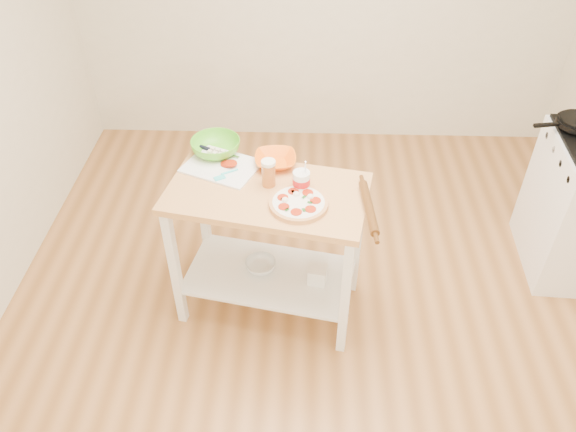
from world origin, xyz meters
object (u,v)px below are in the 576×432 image
Objects in this scene: prep_island at (268,227)px; beer_pint at (269,173)px; pizza at (298,203)px; shelf_glass_bowl at (261,266)px; orange_bowl at (275,160)px; green_bowl at (216,147)px; knife at (213,150)px; rolling_pin at (369,208)px; yogurt_tub at (301,181)px; cutting_board at (222,165)px; shelf_bin at (318,275)px; spatula at (225,175)px.

beer_pint reaches higher than prep_island.
pizza is 1.62× the size of shelf_glass_bowl.
orange_bowl is 0.37m from green_bowl.
beer_pint reaches higher than orange_bowl.
orange_bowl is (0.37, -0.11, 0.01)m from knife.
yogurt_tub is at bearing 153.41° from rolling_pin.
pizza reaches higher than knife.
knife is 0.90× the size of green_bowl.
green_bowl is (-0.05, 0.13, 0.04)m from cutting_board.
green_bowl is at bearing 130.54° from shelf_glass_bowl.
knife is at bearing 132.05° from shelf_glass_bowl.
rolling_pin is at bearing -26.59° from yogurt_tub.
knife is 1.66× the size of beer_pint.
prep_island is 2.39× the size of cutting_board.
yogurt_tub is 0.49× the size of rolling_pin.
yogurt_tub reaches higher than shelf_glass_bowl.
rolling_pin is at bearing -24.89° from shelf_bin.
knife is 0.03m from green_bowl.
shelf_bin is (0.35, -0.09, 0.02)m from shelf_glass_bowl.
spatula is at bearing 160.40° from rolling_pin.
pizza is 1.54× the size of yogurt_tub.
yogurt_tub reaches higher than shelf_bin.
beer_pint is 0.69m from shelf_glass_bowl.
rolling_pin reaches higher than shelf_bin.
orange_bowl is at bearing 140.97° from rolling_pin.
rolling_pin is at bearing -49.84° from spatula.
spatula is at bearing -154.72° from orange_bowl.
cutting_board reaches higher than shelf_bin.
orange_bowl is 0.58× the size of rolling_pin.
cutting_board is 0.68m from shelf_glass_bowl.
green_bowl is at bearing 163.73° from orange_bowl.
cutting_board is at bearing -37.14° from knife.
pizza is 0.36m from rolling_pin.
green_bowl is at bearing 136.22° from pizza.
spatula is 0.32× the size of rolling_pin.
prep_island reaches higher than shelf_bin.
orange_bowl reaches higher than spatula.
cutting_board is 3.77× the size of spatula.
beer_pint is at bearing -44.72° from spatula.
cutting_board is at bearing -69.38° from green_bowl.
beer_pint is (0.34, -0.30, 0.06)m from knife.
shelf_bin is at bearing -30.19° from yogurt_tub.
prep_island reaches higher than shelf_glass_bowl.
orange_bowl is at bearing 66.24° from shelf_glass_bowl.
beer_pint is (0.28, -0.16, 0.07)m from cutting_board.
green_bowl is 0.96m from shelf_bin.
shelf_glass_bowl is at bearing 174.03° from yogurt_tub.
cutting_board is 1.70× the size of green_bowl.
green_bowl is (-0.35, 0.10, 0.02)m from orange_bowl.
pizza reaches higher than cutting_board.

